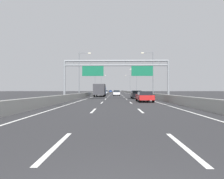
# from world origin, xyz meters

# --- Properties ---
(ground_plane) EXTENTS (260.00, 260.00, 0.00)m
(ground_plane) POSITION_xyz_m (0.00, 100.00, 0.00)
(ground_plane) COLOR #2D2D30
(lane_dash_left_0) EXTENTS (0.16, 3.00, 0.01)m
(lane_dash_left_0) POSITION_xyz_m (-1.80, 3.50, 0.01)
(lane_dash_left_0) COLOR white
(lane_dash_left_0) RESTS_ON ground_plane
(lane_dash_left_1) EXTENTS (0.16, 3.00, 0.01)m
(lane_dash_left_1) POSITION_xyz_m (-1.80, 12.50, 0.01)
(lane_dash_left_1) COLOR white
(lane_dash_left_1) RESTS_ON ground_plane
(lane_dash_left_2) EXTENTS (0.16, 3.00, 0.01)m
(lane_dash_left_2) POSITION_xyz_m (-1.80, 21.50, 0.01)
(lane_dash_left_2) COLOR white
(lane_dash_left_2) RESTS_ON ground_plane
(lane_dash_left_3) EXTENTS (0.16, 3.00, 0.01)m
(lane_dash_left_3) POSITION_xyz_m (-1.80, 30.50, 0.01)
(lane_dash_left_3) COLOR white
(lane_dash_left_3) RESTS_ON ground_plane
(lane_dash_left_4) EXTENTS (0.16, 3.00, 0.01)m
(lane_dash_left_4) POSITION_xyz_m (-1.80, 39.50, 0.01)
(lane_dash_left_4) COLOR white
(lane_dash_left_4) RESTS_ON ground_plane
(lane_dash_left_5) EXTENTS (0.16, 3.00, 0.01)m
(lane_dash_left_5) POSITION_xyz_m (-1.80, 48.50, 0.01)
(lane_dash_left_5) COLOR white
(lane_dash_left_5) RESTS_ON ground_plane
(lane_dash_left_6) EXTENTS (0.16, 3.00, 0.01)m
(lane_dash_left_6) POSITION_xyz_m (-1.80, 57.50, 0.01)
(lane_dash_left_6) COLOR white
(lane_dash_left_6) RESTS_ON ground_plane
(lane_dash_left_7) EXTENTS (0.16, 3.00, 0.01)m
(lane_dash_left_7) POSITION_xyz_m (-1.80, 66.50, 0.01)
(lane_dash_left_7) COLOR white
(lane_dash_left_7) RESTS_ON ground_plane
(lane_dash_left_8) EXTENTS (0.16, 3.00, 0.01)m
(lane_dash_left_8) POSITION_xyz_m (-1.80, 75.50, 0.01)
(lane_dash_left_8) COLOR white
(lane_dash_left_8) RESTS_ON ground_plane
(lane_dash_left_9) EXTENTS (0.16, 3.00, 0.01)m
(lane_dash_left_9) POSITION_xyz_m (-1.80, 84.50, 0.01)
(lane_dash_left_9) COLOR white
(lane_dash_left_9) RESTS_ON ground_plane
(lane_dash_left_10) EXTENTS (0.16, 3.00, 0.01)m
(lane_dash_left_10) POSITION_xyz_m (-1.80, 93.50, 0.01)
(lane_dash_left_10) COLOR white
(lane_dash_left_10) RESTS_ON ground_plane
(lane_dash_left_11) EXTENTS (0.16, 3.00, 0.01)m
(lane_dash_left_11) POSITION_xyz_m (-1.80, 102.50, 0.01)
(lane_dash_left_11) COLOR white
(lane_dash_left_11) RESTS_ON ground_plane
(lane_dash_left_12) EXTENTS (0.16, 3.00, 0.01)m
(lane_dash_left_12) POSITION_xyz_m (-1.80, 111.50, 0.01)
(lane_dash_left_12) COLOR white
(lane_dash_left_12) RESTS_ON ground_plane
(lane_dash_left_13) EXTENTS (0.16, 3.00, 0.01)m
(lane_dash_left_13) POSITION_xyz_m (-1.80, 120.50, 0.01)
(lane_dash_left_13) COLOR white
(lane_dash_left_13) RESTS_ON ground_plane
(lane_dash_left_14) EXTENTS (0.16, 3.00, 0.01)m
(lane_dash_left_14) POSITION_xyz_m (-1.80, 129.50, 0.01)
(lane_dash_left_14) COLOR white
(lane_dash_left_14) RESTS_ON ground_plane
(lane_dash_left_15) EXTENTS (0.16, 3.00, 0.01)m
(lane_dash_left_15) POSITION_xyz_m (-1.80, 138.50, 0.01)
(lane_dash_left_15) COLOR white
(lane_dash_left_15) RESTS_ON ground_plane
(lane_dash_left_16) EXTENTS (0.16, 3.00, 0.01)m
(lane_dash_left_16) POSITION_xyz_m (-1.80, 147.50, 0.01)
(lane_dash_left_16) COLOR white
(lane_dash_left_16) RESTS_ON ground_plane
(lane_dash_left_17) EXTENTS (0.16, 3.00, 0.01)m
(lane_dash_left_17) POSITION_xyz_m (-1.80, 156.50, 0.01)
(lane_dash_left_17) COLOR white
(lane_dash_left_17) RESTS_ON ground_plane
(lane_dash_right_0) EXTENTS (0.16, 3.00, 0.01)m
(lane_dash_right_0) POSITION_xyz_m (1.80, 3.50, 0.01)
(lane_dash_right_0) COLOR white
(lane_dash_right_0) RESTS_ON ground_plane
(lane_dash_right_1) EXTENTS (0.16, 3.00, 0.01)m
(lane_dash_right_1) POSITION_xyz_m (1.80, 12.50, 0.01)
(lane_dash_right_1) COLOR white
(lane_dash_right_1) RESTS_ON ground_plane
(lane_dash_right_2) EXTENTS (0.16, 3.00, 0.01)m
(lane_dash_right_2) POSITION_xyz_m (1.80, 21.50, 0.01)
(lane_dash_right_2) COLOR white
(lane_dash_right_2) RESTS_ON ground_plane
(lane_dash_right_3) EXTENTS (0.16, 3.00, 0.01)m
(lane_dash_right_3) POSITION_xyz_m (1.80, 30.50, 0.01)
(lane_dash_right_3) COLOR white
(lane_dash_right_3) RESTS_ON ground_plane
(lane_dash_right_4) EXTENTS (0.16, 3.00, 0.01)m
(lane_dash_right_4) POSITION_xyz_m (1.80, 39.50, 0.01)
(lane_dash_right_4) COLOR white
(lane_dash_right_4) RESTS_ON ground_plane
(lane_dash_right_5) EXTENTS (0.16, 3.00, 0.01)m
(lane_dash_right_5) POSITION_xyz_m (1.80, 48.50, 0.01)
(lane_dash_right_5) COLOR white
(lane_dash_right_5) RESTS_ON ground_plane
(lane_dash_right_6) EXTENTS (0.16, 3.00, 0.01)m
(lane_dash_right_6) POSITION_xyz_m (1.80, 57.50, 0.01)
(lane_dash_right_6) COLOR white
(lane_dash_right_6) RESTS_ON ground_plane
(lane_dash_right_7) EXTENTS (0.16, 3.00, 0.01)m
(lane_dash_right_7) POSITION_xyz_m (1.80, 66.50, 0.01)
(lane_dash_right_7) COLOR white
(lane_dash_right_7) RESTS_ON ground_plane
(lane_dash_right_8) EXTENTS (0.16, 3.00, 0.01)m
(lane_dash_right_8) POSITION_xyz_m (1.80, 75.50, 0.01)
(lane_dash_right_8) COLOR white
(lane_dash_right_8) RESTS_ON ground_plane
(lane_dash_right_9) EXTENTS (0.16, 3.00, 0.01)m
(lane_dash_right_9) POSITION_xyz_m (1.80, 84.50, 0.01)
(lane_dash_right_9) COLOR white
(lane_dash_right_9) RESTS_ON ground_plane
(lane_dash_right_10) EXTENTS (0.16, 3.00, 0.01)m
(lane_dash_right_10) POSITION_xyz_m (1.80, 93.50, 0.01)
(lane_dash_right_10) COLOR white
(lane_dash_right_10) RESTS_ON ground_plane
(lane_dash_right_11) EXTENTS (0.16, 3.00, 0.01)m
(lane_dash_right_11) POSITION_xyz_m (1.80, 102.50, 0.01)
(lane_dash_right_11) COLOR white
(lane_dash_right_11) RESTS_ON ground_plane
(lane_dash_right_12) EXTENTS (0.16, 3.00, 0.01)m
(lane_dash_right_12) POSITION_xyz_m (1.80, 111.50, 0.01)
(lane_dash_right_12) COLOR white
(lane_dash_right_12) RESTS_ON ground_plane
(lane_dash_right_13) EXTENTS (0.16, 3.00, 0.01)m
(lane_dash_right_13) POSITION_xyz_m (1.80, 120.50, 0.01)
(lane_dash_right_13) COLOR white
(lane_dash_right_13) RESTS_ON ground_plane
(lane_dash_right_14) EXTENTS (0.16, 3.00, 0.01)m
(lane_dash_right_14) POSITION_xyz_m (1.80, 129.50, 0.01)
(lane_dash_right_14) COLOR white
(lane_dash_right_14) RESTS_ON ground_plane
(lane_dash_right_15) EXTENTS (0.16, 3.00, 0.01)m
(lane_dash_right_15) POSITION_xyz_m (1.80, 138.50, 0.01)
(lane_dash_right_15) COLOR white
(lane_dash_right_15) RESTS_ON ground_plane
(lane_dash_right_16) EXTENTS (0.16, 3.00, 0.01)m
(lane_dash_right_16) POSITION_xyz_m (1.80, 147.50, 0.01)
(lane_dash_right_16) COLOR white
(lane_dash_right_16) RESTS_ON ground_plane
(lane_dash_right_17) EXTENTS (0.16, 3.00, 0.01)m
(lane_dash_right_17) POSITION_xyz_m (1.80, 156.50, 0.01)
(lane_dash_right_17) COLOR white
(lane_dash_right_17) RESTS_ON ground_plane
(edge_line_left) EXTENTS (0.16, 176.00, 0.01)m
(edge_line_left) POSITION_xyz_m (-5.25, 88.00, 0.01)
(edge_line_left) COLOR white
(edge_line_left) RESTS_ON ground_plane
(edge_line_right) EXTENTS (0.16, 176.00, 0.01)m
(edge_line_right) POSITION_xyz_m (5.25, 88.00, 0.01)
(edge_line_right) COLOR white
(edge_line_right) RESTS_ON ground_plane
(barrier_left) EXTENTS (0.45, 220.00, 0.95)m
(barrier_left) POSITION_xyz_m (-6.90, 110.00, 0.47)
(barrier_left) COLOR #9E9E99
(barrier_left) RESTS_ON ground_plane
(barrier_right) EXTENTS (0.45, 220.00, 0.95)m
(barrier_right) POSITION_xyz_m (6.90, 110.00, 0.47)
(barrier_right) COLOR #9E9E99
(barrier_right) RESTS_ON ground_plane
(sign_gantry) EXTENTS (16.85, 0.36, 6.36)m
(sign_gantry) POSITION_xyz_m (0.05, 27.79, 4.83)
(sign_gantry) COLOR gray
(sign_gantry) RESTS_ON ground_plane
(streetlamp_left_mid) EXTENTS (2.58, 0.28, 9.50)m
(streetlamp_left_mid) POSITION_xyz_m (-7.47, 37.10, 5.40)
(streetlamp_left_mid) COLOR slate
(streetlamp_left_mid) RESTS_ON ground_plane
(streetlamp_right_mid) EXTENTS (2.58, 0.28, 9.50)m
(streetlamp_right_mid) POSITION_xyz_m (7.47, 37.10, 5.40)
(streetlamp_right_mid) COLOR slate
(streetlamp_right_mid) RESTS_ON ground_plane
(streetlamp_left_far) EXTENTS (2.58, 0.28, 9.50)m
(streetlamp_left_far) POSITION_xyz_m (-7.47, 67.44, 5.40)
(streetlamp_left_far) COLOR slate
(streetlamp_left_far) RESTS_ON ground_plane
(streetlamp_right_far) EXTENTS (2.58, 0.28, 9.50)m
(streetlamp_right_far) POSITION_xyz_m (7.47, 67.44, 5.40)
(streetlamp_right_far) COLOR slate
(streetlamp_right_far) RESTS_ON ground_plane
(streetlamp_left_distant) EXTENTS (2.58, 0.28, 9.50)m
(streetlamp_left_distant) POSITION_xyz_m (-7.47, 97.78, 5.40)
(streetlamp_left_distant) COLOR slate
(streetlamp_left_distant) RESTS_ON ground_plane
(streetlamp_right_distant) EXTENTS (2.58, 0.28, 9.50)m
(streetlamp_right_distant) POSITION_xyz_m (7.47, 97.78, 5.40)
(streetlamp_right_distant) COLOR slate
(streetlamp_right_distant) RESTS_ON ground_plane
(black_car) EXTENTS (1.80, 4.18, 1.47)m
(black_car) POSITION_xyz_m (3.69, 32.01, 0.75)
(black_car) COLOR black
(black_car) RESTS_ON ground_plane
(silver_car) EXTENTS (1.70, 4.43, 1.46)m
(silver_car) POSITION_xyz_m (-3.83, 67.89, 0.75)
(silver_car) COLOR #A8ADB2
(silver_car) RESTS_ON ground_plane
(red_car) EXTENTS (1.88, 4.42, 1.43)m
(red_car) POSITION_xyz_m (3.77, 23.14, 0.74)
(red_car) COLOR red
(red_car) RESTS_ON ground_plane
(white_car) EXTENTS (1.82, 4.11, 1.48)m
(white_car) POSITION_xyz_m (0.22, 49.69, 0.75)
(white_car) COLOR silver
(white_car) RESTS_ON ground_plane
(blue_car) EXTENTS (1.83, 4.62, 1.40)m
(blue_car) POSITION_xyz_m (-3.66, 134.68, 0.73)
(blue_car) COLOR #2347AD
(blue_car) RESTS_ON ground_plane
(box_truck) EXTENTS (2.47, 8.11, 2.91)m
(box_truck) POSITION_xyz_m (-3.81, 42.71, 1.60)
(box_truck) COLOR #194799
(box_truck) RESTS_ON ground_plane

